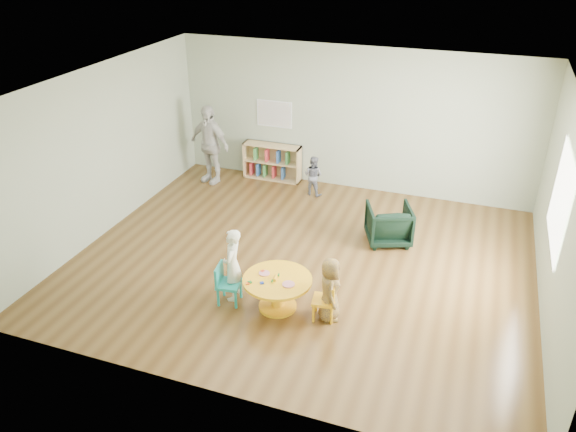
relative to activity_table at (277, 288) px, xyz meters
The scene contains 11 objects.
room 2.02m from the activity_table, 91.92° to the left, with size 7.10×7.00×2.80m.
activity_table is the anchor object (origin of this frame).
kid_chair_left 0.73m from the activity_table, behind, with size 0.36×0.36×0.59m.
kid_chair_right 0.71m from the activity_table, ahead, with size 0.34×0.34×0.57m.
bookshelf 4.46m from the activity_table, 111.99° to the left, with size 1.20×0.30×0.75m.
alphabet_poster 4.68m from the activity_table, 111.24° to the left, with size 0.74×0.01×0.54m.
armchair 2.58m from the activity_table, 64.81° to the left, with size 0.70×0.72×0.65m, color black.
child_left 0.71m from the activity_table, behind, with size 0.40×0.26×1.09m, color white.
child_right 0.75m from the activity_table, ahead, with size 0.45×0.29×0.92m, color gold.
toddler 3.72m from the activity_table, 99.81° to the left, with size 0.39×0.30×0.79m, color #171F39.
adult_caretaker 4.57m from the activity_table, 128.06° to the left, with size 0.94×0.39×1.61m, color silver.
Camera 1 is at (2.32, -7.19, 4.78)m, focal length 35.00 mm.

